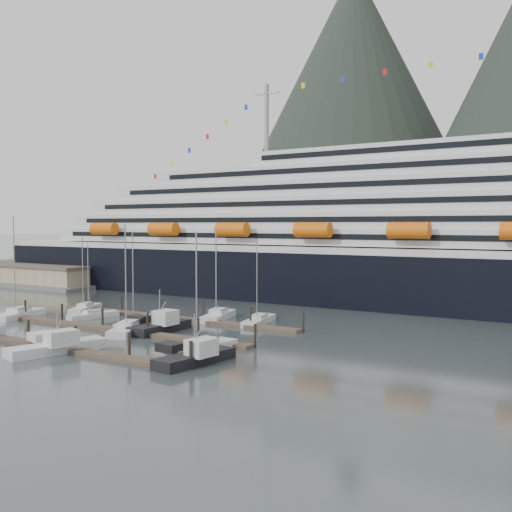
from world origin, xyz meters
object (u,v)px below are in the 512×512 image
object	(u,v)px
warehouse	(37,276)
trawler_d	(194,356)
sailboat_b	(93,316)
sailboat_c	(129,330)
cruise_ship	(450,243)
sailboat_e	(85,309)
trawler_c	(57,346)
sailboat_h	(203,349)
sailboat_f	(218,317)
trawler_e	(159,326)
sailboat_g	(259,321)
sailboat_a	(19,315)
sailboat_d	(136,322)

from	to	relation	value
warehouse	trawler_d	world-z (taller)	trawler_d
sailboat_b	trawler_d	distance (m)	38.34
sailboat_c	cruise_ship	bearing A→B (deg)	-56.15
sailboat_e	cruise_ship	bearing A→B (deg)	-77.82
sailboat_b	trawler_d	world-z (taller)	sailboat_b
cruise_ship	trawler_d	bearing A→B (deg)	-101.11
sailboat_b	trawler_c	xyz separation A→B (m)	(16.70, -21.23, 0.41)
cruise_ship	sailboat_b	xyz separation A→B (m)	(-46.51, -44.85, -11.64)
cruise_ship	warehouse	bearing A→B (deg)	-172.77
sailboat_e	trawler_d	size ratio (longest dim) A/B	1.29
warehouse	sailboat_h	xyz separation A→B (m)	(87.15, -43.75, -1.80)
sailboat_f	trawler_e	xyz separation A→B (m)	(-0.55, -13.81, 0.42)
sailboat_f	trawler_c	distance (m)	31.17
sailboat_e	sailboat_g	world-z (taller)	sailboat_e
trawler_c	sailboat_b	bearing A→B (deg)	52.94
sailboat_g	trawler_e	size ratio (longest dim) A/B	1.28
cruise_ship	trawler_c	size ratio (longest dim) A/B	17.01
warehouse	sailboat_g	world-z (taller)	sailboat_g
warehouse	sailboat_c	distance (m)	80.20
sailboat_a	trawler_e	size ratio (longest dim) A/B	1.67
sailboat_e	trawler_e	xyz separation A→B (m)	(25.16, -8.84, 0.46)
trawler_e	sailboat_d	bearing A→B (deg)	69.87
warehouse	trawler_c	distance (m)	89.67
cruise_ship	sailboat_g	distance (m)	42.06
sailboat_a	sailboat_f	world-z (taller)	sailboat_a
sailboat_b	sailboat_e	distance (m)	8.86
trawler_c	trawler_e	size ratio (longest dim) A/B	1.18
sailboat_a	sailboat_h	world-z (taller)	sailboat_a
warehouse	sailboat_e	size ratio (longest dim) A/B	3.36
sailboat_b	sailboat_d	xyz separation A→B (m)	(11.05, -1.47, 0.02)
sailboat_a	sailboat_c	size ratio (longest dim) A/B	1.09
sailboat_h	warehouse	bearing A→B (deg)	68.36
sailboat_c	sailboat_h	size ratio (longest dim) A/B	1.06
warehouse	sailboat_f	xyz separation A→B (m)	(73.87, -22.01, -1.79)
sailboat_a	sailboat_d	distance (m)	22.12
sailboat_g	sailboat_h	world-z (taller)	sailboat_h
sailboat_c	warehouse	bearing A→B (deg)	36.57
cruise_ship	trawler_d	distance (m)	64.03
sailboat_b	sailboat_h	size ratio (longest dim) A/B	0.86
sailboat_e	sailboat_g	bearing A→B (deg)	-105.94
cruise_ship	sailboat_c	distance (m)	61.82
sailboat_d	trawler_d	bearing A→B (deg)	-141.26
sailboat_a	trawler_c	xyz separation A→B (m)	(27.22, -14.83, 0.34)
sailboat_b	trawler_e	world-z (taller)	sailboat_b
sailboat_b	sailboat_d	world-z (taller)	sailboat_d
sailboat_a	sailboat_b	world-z (taller)	sailboat_a
sailboat_b	sailboat_g	size ratio (longest dim) A/B	0.98
sailboat_c	sailboat_d	distance (m)	6.49
sailboat_g	cruise_ship	bearing A→B (deg)	-42.99
sailboat_a	cruise_ship	bearing A→B (deg)	-63.95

